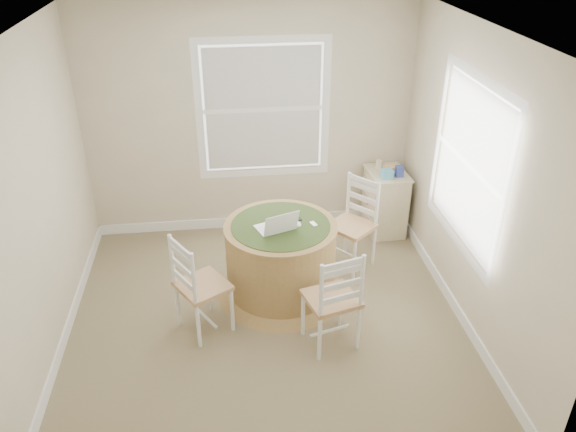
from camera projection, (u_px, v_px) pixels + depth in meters
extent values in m
cube|color=#827552|center=(267.00, 322.00, 5.23)|extent=(3.60, 3.60, 0.02)
cube|color=white|center=(260.00, 32.00, 3.95)|extent=(3.60, 3.60, 0.02)
cube|color=#BEB596|center=(250.00, 122.00, 6.15)|extent=(3.60, 0.02, 2.60)
cube|color=#BEB596|center=(292.00, 350.00, 3.02)|extent=(3.60, 0.02, 2.60)
cube|color=#BEB596|center=(33.00, 210.00, 4.39)|extent=(0.02, 3.60, 2.60)
cube|color=#BEB596|center=(475.00, 185.00, 4.78)|extent=(0.02, 3.60, 2.60)
cube|color=white|center=(253.00, 221.00, 6.74)|extent=(3.60, 0.02, 0.12)
cube|color=white|center=(67.00, 332.00, 5.00)|extent=(0.02, 3.60, 0.12)
cube|color=white|center=(452.00, 301.00, 5.38)|extent=(0.02, 3.60, 0.12)
cylinder|color=#A27948|center=(281.00, 257.00, 5.41)|extent=(1.05, 1.05, 0.68)
cone|color=#A27948|center=(281.00, 288.00, 5.60)|extent=(1.25, 1.25, 0.08)
cylinder|color=#A27948|center=(281.00, 227.00, 5.25)|extent=(1.07, 1.07, 0.03)
cylinder|color=#324C21|center=(281.00, 225.00, 5.24)|extent=(0.93, 0.93, 0.01)
cone|color=#324C21|center=(281.00, 231.00, 5.27)|extent=(1.03, 1.03, 0.10)
cube|color=white|center=(275.00, 228.00, 5.20)|extent=(0.39, 0.33, 0.02)
cube|color=silver|center=(275.00, 227.00, 5.20)|extent=(0.30, 0.22, 0.00)
cube|color=black|center=(282.00, 224.00, 5.03)|extent=(0.34, 0.18, 0.22)
ellipsoid|color=white|center=(298.00, 224.00, 5.25)|extent=(0.09, 0.11, 0.03)
cube|color=#B7BABF|center=(314.00, 224.00, 5.26)|extent=(0.07, 0.10, 0.02)
cube|color=black|center=(298.00, 220.00, 5.32)|extent=(0.07, 0.07, 0.02)
cube|color=beige|center=(385.00, 202.00, 6.50)|extent=(0.42, 0.55, 0.73)
cube|color=beige|center=(388.00, 173.00, 6.32)|extent=(0.45, 0.59, 0.02)
cube|color=beige|center=(367.00, 220.00, 6.58)|extent=(0.03, 0.46, 0.16)
cube|color=beige|center=(369.00, 203.00, 6.47)|extent=(0.03, 0.46, 0.16)
cube|color=beige|center=(370.00, 187.00, 6.37)|extent=(0.03, 0.46, 0.16)
cube|color=#57A4C8|center=(387.00, 174.00, 6.17)|extent=(0.13, 0.13, 0.10)
cube|color=#F1AF55|center=(391.00, 169.00, 6.33)|extent=(0.15, 0.11, 0.06)
cube|color=#34439D|center=(399.00, 171.00, 6.20)|extent=(0.08, 0.08, 0.12)
cylinder|color=beige|center=(379.00, 164.00, 6.40)|extent=(0.07, 0.07, 0.09)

